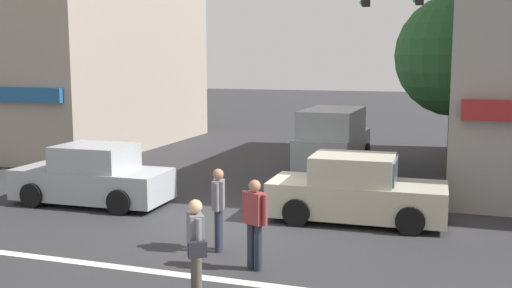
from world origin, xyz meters
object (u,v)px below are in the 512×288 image
(street_tree, at_px, (456,56))
(pedestrian_far_side, at_px, (255,219))
(van_crossing_center, at_px, (333,140))
(pedestrian_mid_crossing, at_px, (218,204))
(utility_pole_near_left, at_px, (66,41))
(traffic_light_mast, at_px, (490,40))
(pedestrian_foreground_with_bag, at_px, (196,245))
(sedan_crossing_leftbound, at_px, (93,177))
(sedan_crossing_rightbound, at_px, (356,191))

(street_tree, xyz_separation_m, pedestrian_far_side, (-3.30, -10.71, -2.97))
(van_crossing_center, bearing_deg, pedestrian_mid_crossing, -92.08)
(street_tree, relative_size, pedestrian_mid_crossing, 3.54)
(utility_pole_near_left, relative_size, van_crossing_center, 1.84)
(traffic_light_mast, bearing_deg, pedestrian_far_side, -121.00)
(utility_pole_near_left, height_order, pedestrian_foreground_with_bag, utility_pole_near_left)
(sedan_crossing_leftbound, relative_size, van_crossing_center, 0.89)
(sedan_crossing_leftbound, relative_size, pedestrian_far_side, 2.48)
(van_crossing_center, bearing_deg, pedestrian_far_side, -86.36)
(utility_pole_near_left, relative_size, pedestrian_mid_crossing, 5.11)
(sedan_crossing_leftbound, bearing_deg, utility_pole_near_left, 131.43)
(van_crossing_center, relative_size, pedestrian_far_side, 2.78)
(traffic_light_mast, distance_m, pedestrian_mid_crossing, 8.63)
(traffic_light_mast, distance_m, pedestrian_foreground_with_bag, 10.27)
(sedan_crossing_leftbound, distance_m, pedestrian_foreground_with_bag, 7.42)
(sedan_crossing_rightbound, distance_m, pedestrian_foreground_with_bag, 5.89)
(utility_pole_near_left, distance_m, van_crossing_center, 9.86)
(traffic_light_mast, bearing_deg, sedan_crossing_rightbound, -134.75)
(van_crossing_center, bearing_deg, utility_pole_near_left, -161.79)
(utility_pole_near_left, xyz_separation_m, sedan_crossing_rightbound, (10.67, -3.79, -3.71))
(sedan_crossing_leftbound, height_order, sedan_crossing_rightbound, same)
(sedan_crossing_rightbound, xyz_separation_m, van_crossing_center, (-1.88, 6.68, 0.29))
(utility_pole_near_left, distance_m, pedestrian_mid_crossing, 11.44)
(pedestrian_mid_crossing, bearing_deg, sedan_crossing_rightbound, 54.37)
(street_tree, xyz_separation_m, utility_pole_near_left, (-12.76, -3.00, 0.50))
(sedan_crossing_leftbound, xyz_separation_m, pedestrian_foreground_with_bag, (5.30, -5.18, 0.24))
(traffic_light_mast, xyz_separation_m, sedan_crossing_leftbound, (-9.80, -3.43, -3.59))
(traffic_light_mast, relative_size, van_crossing_center, 1.34)
(pedestrian_foreground_with_bag, bearing_deg, traffic_light_mast, 62.44)
(sedan_crossing_rightbound, bearing_deg, sedan_crossing_leftbound, -175.88)
(utility_pole_near_left, distance_m, traffic_light_mast, 13.61)
(traffic_light_mast, distance_m, pedestrian_far_side, 8.68)
(pedestrian_far_side, bearing_deg, pedestrian_foreground_with_bag, -102.00)
(utility_pole_near_left, bearing_deg, sedan_crossing_rightbound, -19.55)
(sedan_crossing_leftbound, xyz_separation_m, pedestrian_far_side, (5.68, -3.43, 0.24))
(sedan_crossing_rightbound, bearing_deg, utility_pole_near_left, 160.45)
(street_tree, relative_size, sedan_crossing_leftbound, 1.43)
(sedan_crossing_rightbound, height_order, pedestrian_foreground_with_bag, pedestrian_foreground_with_bag)
(sedan_crossing_rightbound, height_order, pedestrian_far_side, pedestrian_far_side)
(van_crossing_center, bearing_deg, sedan_crossing_leftbound, -124.89)
(pedestrian_mid_crossing, relative_size, pedestrian_far_side, 1.00)
(sedan_crossing_rightbound, bearing_deg, street_tree, 72.90)
(traffic_light_mast, xyz_separation_m, pedestrian_foreground_with_bag, (-4.49, -8.61, -3.35))
(street_tree, xyz_separation_m, van_crossing_center, (-3.97, -0.11, -2.92))
(utility_pole_near_left, height_order, pedestrian_mid_crossing, utility_pole_near_left)
(utility_pole_near_left, xyz_separation_m, van_crossing_center, (8.78, 2.89, -3.41))
(traffic_light_mast, height_order, sedan_crossing_rightbound, traffic_light_mast)
(sedan_crossing_rightbound, distance_m, pedestrian_mid_crossing, 3.85)
(utility_pole_near_left, height_order, sedan_crossing_rightbound, utility_pole_near_left)
(sedan_crossing_rightbound, height_order, pedestrian_mid_crossing, pedestrian_mid_crossing)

